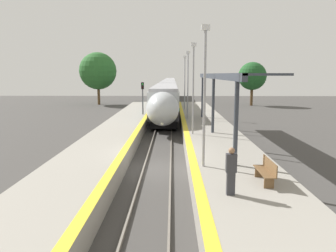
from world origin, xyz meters
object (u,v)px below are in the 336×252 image
at_px(railway_signal, 143,98).
at_px(lamppost_farthest, 185,79).
at_px(lamppost_far, 188,81).
at_px(lamppost_near, 205,88).
at_px(lamppost_mid, 193,83).
at_px(person_waiting, 231,170).
at_px(train, 169,89).
at_px(platform_bench, 267,170).

xyz_separation_m(railway_signal, lamppost_farthest, (4.47, 5.00, 1.85)).
bearing_deg(lamppost_far, railway_signal, 145.57).
bearing_deg(lamppost_near, lamppost_mid, 90.00).
distance_m(person_waiting, lamppost_farthest, 27.83).
distance_m(lamppost_mid, lamppost_farthest, 16.12).
bearing_deg(train, person_waiting, -87.05).
xyz_separation_m(lamppost_near, lamppost_mid, (0.00, 8.06, 0.00)).
bearing_deg(train, railway_signal, -94.03).
height_order(person_waiting, lamppost_farthest, lamppost_farthest).
bearing_deg(train, lamppost_mid, -87.07).
xyz_separation_m(train, lamppost_mid, (2.21, -43.22, 2.26)).
height_order(train, lamppost_far, lamppost_far).
xyz_separation_m(platform_bench, railway_signal, (-6.67, 21.39, 1.16)).
height_order(lamppost_near, lamppost_far, same).
height_order(train, railway_signal, railway_signal).
xyz_separation_m(railway_signal, lamppost_far, (4.47, -3.06, 1.85)).
height_order(person_waiting, lamppost_near, lamppost_near).
bearing_deg(person_waiting, lamppost_far, 91.78).
bearing_deg(platform_bench, lamppost_farthest, 94.77).
height_order(train, lamppost_mid, lamppost_mid).
bearing_deg(train, lamppost_farthest, -85.33).
height_order(lamppost_mid, lamppost_far, same).
bearing_deg(platform_bench, train, 94.72).
height_order(railway_signal, lamppost_far, lamppost_far).
bearing_deg(railway_signal, train, 85.97).
bearing_deg(platform_bench, person_waiting, -140.49).
bearing_deg(railway_signal, lamppost_mid, -68.11).
height_order(railway_signal, lamppost_mid, lamppost_mid).
height_order(train, person_waiting, train).
xyz_separation_m(train, lamppost_farthest, (2.21, -27.09, 2.26)).
relative_size(person_waiting, lamppost_far, 0.27).
distance_m(train, lamppost_near, 51.37).
xyz_separation_m(platform_bench, lamppost_mid, (-2.20, 10.27, 3.01)).
bearing_deg(lamppost_mid, platform_bench, -77.90).
xyz_separation_m(person_waiting, railway_signal, (-5.08, 22.70, 0.78)).
xyz_separation_m(platform_bench, person_waiting, (-1.59, -1.31, 0.38)).
bearing_deg(railway_signal, person_waiting, -77.38).
relative_size(train, lamppost_farthest, 13.29).
distance_m(railway_signal, lamppost_farthest, 6.95).
xyz_separation_m(railway_signal, lamppost_near, (4.47, -19.19, 1.85)).
bearing_deg(train, lamppost_far, -86.40).
xyz_separation_m(lamppost_mid, lamppost_far, (0.00, 8.06, 0.00)).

